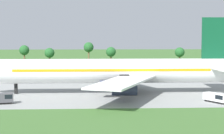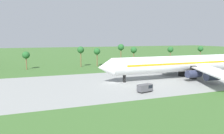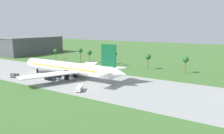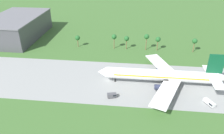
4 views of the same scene
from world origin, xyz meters
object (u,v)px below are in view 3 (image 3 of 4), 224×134
object	(u,v)px
jet_airliner	(69,68)
terminal_building	(29,45)
fuel_truck	(15,75)
baggage_tug	(79,89)

from	to	relation	value
jet_airliner	terminal_building	size ratio (longest dim) A/B	1.14
fuel_truck	terminal_building	bearing A→B (deg)	139.04
jet_airliner	fuel_truck	distance (m)	30.11
jet_airliner	terminal_building	xyz separation A→B (m)	(-112.43, 60.30, 3.11)
baggage_tug	fuel_truck	bearing A→B (deg)	179.02
baggage_tug	fuel_truck	distance (m)	46.20
fuel_truck	terminal_building	world-z (taller)	terminal_building
baggage_tug	terminal_building	xyz separation A→B (m)	(-132.81, 75.97, 7.59)
baggage_tug	fuel_truck	size ratio (longest dim) A/B	1.33
jet_airliner	fuel_truck	world-z (taller)	jet_airliner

